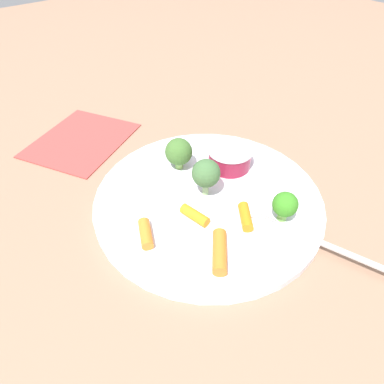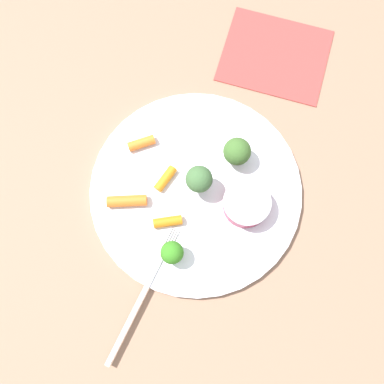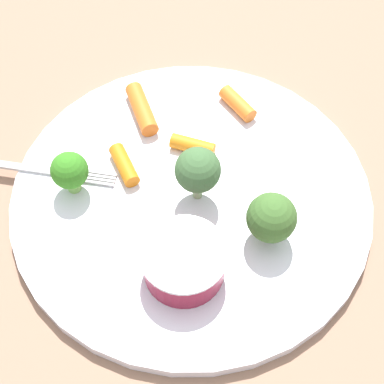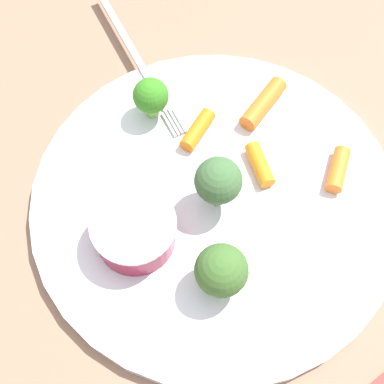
{
  "view_description": "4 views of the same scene",
  "coord_description": "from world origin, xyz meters",
  "views": [
    {
      "loc": [
        -0.22,
        -0.23,
        0.31
      ],
      "look_at": [
        -0.02,
        0.01,
        0.02
      ],
      "focal_mm": 31.04,
      "sensor_mm": 36.0,
      "label": 1
    },
    {
      "loc": [
        0.11,
        -0.12,
        0.61
      ],
      "look_at": [
        0.0,
        -0.01,
        0.02
      ],
      "focal_mm": 40.71,
      "sensor_mm": 36.0,
      "label": 2
    },
    {
      "loc": [
        0.24,
        0.13,
        0.41
      ],
      "look_at": [
        0.0,
        0.0,
        0.02
      ],
      "focal_mm": 53.5,
      "sensor_mm": 36.0,
      "label": 3
    },
    {
      "loc": [
        0.05,
        0.19,
        0.39
      ],
      "look_at": [
        0.02,
        -0.0,
        0.02
      ],
      "focal_mm": 49.27,
      "sensor_mm": 36.0,
      "label": 4
    }
  ],
  "objects": [
    {
      "name": "carrot_stick_1",
      "position": [
        -0.06,
        -0.08,
        0.02
      ],
      "size": [
        0.05,
        0.05,
        0.02
      ],
      "primitive_type": "cylinder",
      "rotation": [
        1.57,
        0.0,
        5.53
      ],
      "color": "orange",
      "rests_on": "plate"
    },
    {
      "name": "broccoli_floret_0",
      "position": [
        -0.0,
        0.01,
        0.05
      ],
      "size": [
        0.04,
        0.04,
        0.05
      ],
      "color": "#8AAC75",
      "rests_on": "plate"
    },
    {
      "name": "sauce_cup",
      "position": [
        0.07,
        0.03,
        0.03
      ],
      "size": [
        0.06,
        0.06,
        0.03
      ],
      "color": "maroon",
      "rests_on": "plate"
    },
    {
      "name": "broccoli_floret_2",
      "position": [
        0.04,
        -0.09,
        0.04
      ],
      "size": [
        0.03,
        0.03,
        0.04
      ],
      "color": "#85C65A",
      "rests_on": "plate"
    },
    {
      "name": "plate",
      "position": [
        0.0,
        0.0,
        0.01
      ],
      "size": [
        0.3,
        0.3,
        0.01
      ],
      "primitive_type": "cylinder",
      "color": "white",
      "rests_on": "ground_plane"
    },
    {
      "name": "carrot_stick_2",
      "position": [
        0.01,
        -0.06,
        0.02
      ],
      "size": [
        0.03,
        0.04,
        0.01
      ],
      "primitive_type": "cylinder",
      "rotation": [
        1.57,
        0.0,
        2.49
      ],
      "color": "orange",
      "rests_on": "plate"
    },
    {
      "name": "carrot_stick_0",
      "position": [
        -0.1,
        -0.01,
        0.02
      ],
      "size": [
        0.03,
        0.04,
        0.01
      ],
      "primitive_type": "cylinder",
      "rotation": [
        1.57,
        0.0,
        5.82
      ],
      "color": "orange",
      "rests_on": "plate"
    },
    {
      "name": "fork",
      "position": [
        0.05,
        -0.15,
        0.01
      ],
      "size": [
        0.07,
        0.19,
        0.0
      ],
      "color": "#BAB7B7",
      "rests_on": "plate"
    },
    {
      "name": "broccoli_floret_1",
      "position": [
        0.01,
        0.07,
        0.04
      ],
      "size": [
        0.04,
        0.04,
        0.05
      ],
      "color": "#82B358",
      "rests_on": "plate"
    },
    {
      "name": "carrot_stick_3",
      "position": [
        -0.04,
        -0.02,
        0.02
      ],
      "size": [
        0.02,
        0.04,
        0.01
      ],
      "primitive_type": "cylinder",
      "rotation": [
        1.57,
        0.0,
        0.16
      ],
      "color": "orange",
      "rests_on": "plate"
    },
    {
      "name": "ground_plane",
      "position": [
        0.0,
        0.0,
        0.0
      ],
      "size": [
        2.4,
        2.4,
        0.0
      ],
      "primitive_type": "plane",
      "color": "#8B6751"
    }
  ]
}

